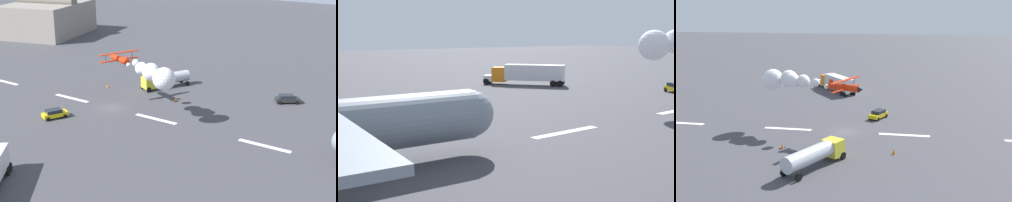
{
  "view_description": "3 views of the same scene",
  "coord_description": "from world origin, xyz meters",
  "views": [
    {
      "loc": [
        52.37,
        -60.27,
        28.72
      ],
      "look_at": [
        9.52,
        3.63,
        2.08
      ],
      "focal_mm": 51.55,
      "sensor_mm": 36.0,
      "label": 1
    },
    {
      "loc": [
        56.64,
        27.61,
        9.06
      ],
      "look_at": [
        35.69,
        0.0,
        3.63
      ],
      "focal_mm": 45.47,
      "sensor_mm": 36.0,
      "label": 2
    },
    {
      "loc": [
        -10.84,
        62.04,
        20.11
      ],
      "look_at": [
        -0.47,
        3.32,
        5.93
      ],
      "focal_mm": 43.61,
      "sensor_mm": 36.0,
      "label": 3
    }
  ],
  "objects": [
    {
      "name": "runway_stripe_4",
      "position": [
        28.64,
        0.0,
        0.01
      ],
      "size": [
        8.0,
        0.9,
        0.01
      ],
      "primitive_type": "cube",
      "color": "white",
      "rests_on": "ground"
    },
    {
      "name": "stunt_biplane_red",
      "position": [
        9.4,
        -0.73,
        8.01
      ],
      "size": [
        17.92,
        10.64,
        3.63
      ],
      "color": "red"
    },
    {
      "name": "semi_truck_orange",
      "position": [
        7.42,
        -31.06,
        2.13
      ],
      "size": [
        11.21,
        13.23,
        3.7
      ],
      "color": "silver",
      "rests_on": "ground"
    },
    {
      "name": "runway_stripe_2",
      "position": [
        -9.55,
        0.0,
        0.01
      ],
      "size": [
        8.0,
        0.9,
        0.01
      ],
      "primitive_type": "cube",
      "color": "white",
      "rests_on": "ground"
    },
    {
      "name": "fuel_tanker_truck",
      "position": [
        1.16,
        15.17,
        1.75
      ],
      "size": [
        6.76,
        9.94,
        2.9
      ],
      "color": "yellow",
      "rests_on": "ground"
    },
    {
      "name": "traffic_cone_far",
      "position": [
        7.41,
        9.38,
        0.38
      ],
      "size": [
        0.44,
        0.44,
        0.75
      ],
      "primitive_type": "cone",
      "color": "orange",
      "rests_on": "ground"
    },
    {
      "name": "followme_car_yellow",
      "position": [
        -4.59,
        -8.94,
        0.81
      ],
      "size": [
        3.37,
        4.47,
        1.52
      ],
      "color": "yellow",
      "rests_on": "ground"
    },
    {
      "name": "ground_plane",
      "position": [
        0.0,
        0.0,
        0.0
      ],
      "size": [
        440.0,
        440.0,
        0.0
      ],
      "primitive_type": "plane",
      "color": "#424247",
      "rests_on": "ground"
    },
    {
      "name": "traffic_cone_near",
      "position": [
        -8.39,
        8.82,
        0.38
      ],
      "size": [
        0.44,
        0.44,
        0.75
      ],
      "primitive_type": "cone",
      "color": "orange",
      "rests_on": "ground"
    },
    {
      "name": "runway_stripe_3",
      "position": [
        9.55,
        0.0,
        0.01
      ],
      "size": [
        8.0,
        0.9,
        0.01
      ],
      "primitive_type": "cube",
      "color": "white",
      "rests_on": "ground"
    }
  ]
}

